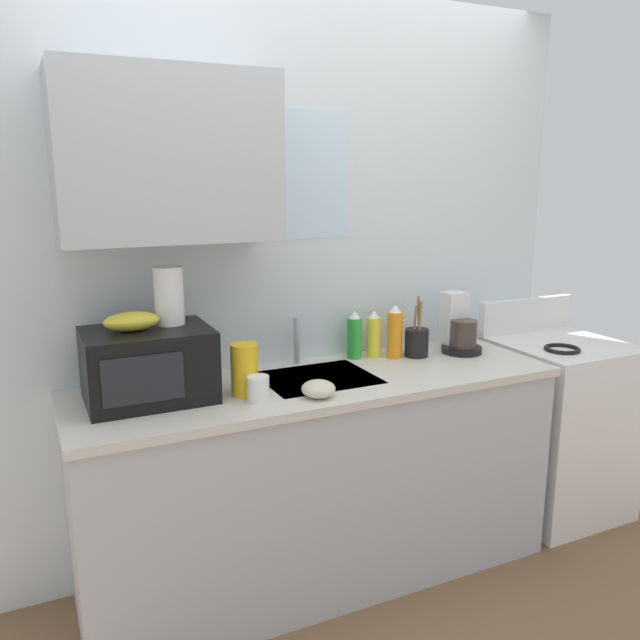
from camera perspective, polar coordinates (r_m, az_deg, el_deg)
kitchen_wall_assembly at (r=2.81m, az=-4.60°, el=5.09°), size 2.81×0.42×2.50m
counter_unit at (r=2.84m, az=-0.00°, el=-13.73°), size 2.04×0.63×0.90m
sink_faucet at (r=2.85m, az=-2.10°, el=-1.86°), size 0.03×0.03×0.21m
stove_range at (r=3.59m, az=20.27°, el=-8.76°), size 0.60×0.60×1.08m
microwave at (r=2.48m, az=-14.98°, el=-3.86°), size 0.46×0.35×0.27m
banana_bunch at (r=2.43m, az=-16.35°, el=-0.12°), size 0.20×0.11×0.07m
paper_towel_roll at (r=2.49m, az=-13.25°, el=2.12°), size 0.11×0.11×0.22m
coffee_maker at (r=3.13m, az=12.19°, el=-0.86°), size 0.19×0.21×0.28m
dish_soap_bottle_green at (r=2.95m, az=3.06°, el=-1.41°), size 0.07×0.07×0.22m
dish_soap_bottle_yellow at (r=2.98m, az=4.78°, el=-1.33°), size 0.06×0.06×0.22m
dish_soap_bottle_orange at (r=2.97m, az=6.63°, el=-1.12°), size 0.07×0.07×0.25m
cereal_canister at (r=2.48m, az=-6.73°, el=-4.37°), size 0.10×0.10×0.20m
mug_white at (r=2.42m, az=-5.50°, el=-6.06°), size 0.08×0.08×0.09m
utensil_crock at (r=3.02m, az=8.56°, el=-1.90°), size 0.11×0.11×0.28m
small_bowl at (r=2.45m, az=-0.14°, el=-6.12°), size 0.13×0.13×0.06m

